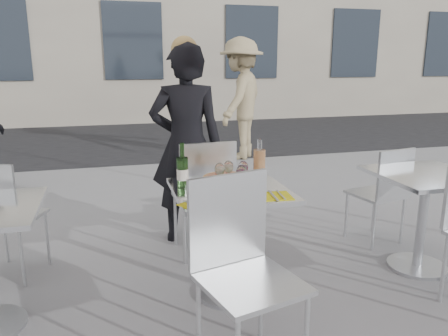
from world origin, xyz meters
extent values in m
plane|color=slate|center=(0.00, 0.00, 0.00)|extent=(80.00, 80.00, 0.00)
cube|color=black|center=(0.00, 6.50, 0.00)|extent=(24.00, 5.00, 0.00)
cylinder|color=#B7BABF|center=(0.00, 0.00, 0.01)|extent=(0.44, 0.44, 0.02)
cylinder|color=#B7BABF|center=(0.00, 0.00, 0.37)|extent=(0.07, 0.07, 0.72)
cube|color=silver|center=(0.00, 0.00, 0.73)|extent=(0.72, 0.72, 0.03)
cylinder|color=#B7BABF|center=(1.50, 0.00, 0.01)|extent=(0.44, 0.44, 0.02)
cylinder|color=#B7BABF|center=(1.50, 0.00, 0.37)|extent=(0.07, 0.07, 0.72)
cube|color=silver|center=(1.50, 0.00, 0.73)|extent=(0.72, 0.72, 0.03)
cylinder|color=silver|center=(0.15, 0.91, 0.23)|extent=(0.02, 0.02, 0.47)
cylinder|color=silver|center=(-0.23, 0.90, 0.23)|extent=(0.02, 0.02, 0.47)
cylinder|color=silver|center=(0.16, 0.54, 0.23)|extent=(0.02, 0.02, 0.47)
cylinder|color=silver|center=(-0.21, 0.53, 0.23)|extent=(0.02, 0.02, 0.47)
cube|color=silver|center=(-0.03, 0.72, 0.48)|extent=(0.45, 0.45, 0.03)
cube|color=silver|center=(-0.03, 0.50, 0.73)|extent=(0.44, 0.04, 0.47)
cylinder|color=silver|center=(-0.35, -0.63, 0.24)|extent=(0.03, 0.03, 0.48)
cylinder|color=silver|center=(0.03, -0.53, 0.24)|extent=(0.03, 0.03, 0.48)
cube|color=silver|center=(-0.11, -0.77, 0.50)|extent=(0.55, 0.55, 0.03)
cube|color=silver|center=(-0.17, -0.55, 0.75)|extent=(0.44, 0.14, 0.48)
cylinder|color=silver|center=(-1.24, 0.80, 0.22)|extent=(0.02, 0.02, 0.43)
cylinder|color=silver|center=(-1.56, 0.92, 0.22)|extent=(0.02, 0.02, 0.43)
cylinder|color=silver|center=(-1.37, 0.47, 0.22)|extent=(0.02, 0.02, 0.43)
cube|color=silver|center=(-1.46, 0.70, 0.44)|extent=(0.53, 0.53, 0.02)
cylinder|color=silver|center=(1.60, 0.75, 0.21)|extent=(0.02, 0.02, 0.41)
cylinder|color=silver|center=(1.28, 0.69, 0.21)|extent=(0.02, 0.02, 0.41)
cylinder|color=silver|center=(1.67, 0.43, 0.21)|extent=(0.02, 0.02, 0.41)
cylinder|color=silver|center=(1.34, 0.36, 0.21)|extent=(0.02, 0.02, 0.41)
cube|color=silver|center=(1.47, 0.56, 0.42)|extent=(0.46, 0.46, 0.02)
cube|color=silver|center=(1.51, 0.37, 0.64)|extent=(0.38, 0.10, 0.41)
cylinder|color=silver|center=(1.31, -0.46, 0.24)|extent=(0.03, 0.03, 0.48)
imported|color=black|center=(-0.10, 1.02, 0.85)|extent=(0.68, 0.50, 1.70)
imported|color=tan|center=(1.35, 4.10, 0.95)|extent=(1.30, 1.41, 1.91)
cylinder|color=#E3A358|center=(-0.03, -0.16, 0.76)|extent=(0.32, 0.32, 0.02)
cylinder|color=#CABA83|center=(-0.03, -0.16, 0.77)|extent=(0.28, 0.28, 0.00)
cylinder|color=white|center=(0.02, 0.18, 0.76)|extent=(0.36, 0.36, 0.01)
cylinder|color=#E3A358|center=(0.02, 0.18, 0.77)|extent=(0.32, 0.32, 0.02)
cylinder|color=#CABA83|center=(0.02, 0.18, 0.78)|extent=(0.28, 0.28, 0.00)
cylinder|color=white|center=(0.02, 0.01, 0.76)|extent=(0.22, 0.22, 0.01)
ellipsoid|color=#1C6B1A|center=(0.02, 0.01, 0.80)|extent=(0.15, 0.15, 0.08)
sphere|color=#B21914|center=(0.06, 0.03, 0.81)|extent=(0.03, 0.03, 0.03)
cylinder|color=#29541F|center=(-0.29, 0.10, 0.85)|extent=(0.07, 0.07, 0.20)
cone|color=#29541F|center=(-0.29, 0.10, 0.95)|extent=(0.07, 0.07, 0.03)
cylinder|color=#29541F|center=(-0.29, 0.10, 0.99)|extent=(0.03, 0.03, 0.10)
cylinder|color=silver|center=(-0.29, 0.10, 0.84)|extent=(0.07, 0.08, 0.07)
cylinder|color=#E5A162|center=(0.24, 0.11, 0.86)|extent=(0.08, 0.08, 0.22)
cylinder|color=white|center=(0.24, 0.11, 1.00)|extent=(0.03, 0.03, 0.08)
cylinder|color=white|center=(0.16, 0.00, 0.80)|extent=(0.06, 0.06, 0.09)
cylinder|color=silver|center=(0.16, 0.00, 0.85)|extent=(0.06, 0.06, 0.02)
cylinder|color=white|center=(-0.05, 0.07, 0.75)|extent=(0.06, 0.06, 0.00)
cylinder|color=white|center=(-0.05, 0.07, 0.80)|extent=(0.01, 0.01, 0.09)
ellipsoid|color=white|center=(-0.05, 0.07, 0.86)|extent=(0.07, 0.07, 0.08)
ellipsoid|color=beige|center=(-0.05, 0.07, 0.85)|extent=(0.05, 0.05, 0.05)
cylinder|color=white|center=(0.02, 0.11, 0.75)|extent=(0.06, 0.06, 0.00)
cylinder|color=white|center=(0.02, 0.11, 0.80)|extent=(0.01, 0.01, 0.09)
ellipsoid|color=white|center=(0.02, 0.11, 0.86)|extent=(0.07, 0.07, 0.08)
ellipsoid|color=beige|center=(0.02, 0.11, 0.85)|extent=(0.05, 0.05, 0.05)
cylinder|color=white|center=(0.07, -0.03, 0.75)|extent=(0.06, 0.06, 0.00)
cylinder|color=white|center=(0.07, -0.03, 0.80)|extent=(0.01, 0.01, 0.09)
ellipsoid|color=white|center=(0.07, -0.03, 0.86)|extent=(0.07, 0.07, 0.08)
ellipsoid|color=#42091C|center=(0.07, -0.03, 0.85)|extent=(0.05, 0.05, 0.05)
cylinder|color=white|center=(0.11, 0.08, 0.75)|extent=(0.06, 0.06, 0.00)
cylinder|color=white|center=(0.11, 0.08, 0.80)|extent=(0.01, 0.01, 0.09)
ellipsoid|color=white|center=(0.11, 0.08, 0.86)|extent=(0.07, 0.07, 0.08)
ellipsoid|color=#42091C|center=(0.11, 0.08, 0.85)|extent=(0.05, 0.05, 0.05)
cube|color=yellow|center=(-0.27, -0.27, 0.75)|extent=(0.25, 0.25, 0.00)
cube|color=#B7BABF|center=(-0.29, -0.27, 0.76)|extent=(0.12, 0.18, 0.00)
cube|color=#B7BABF|center=(-0.24, -0.27, 0.76)|extent=(0.10, 0.16, 0.00)
cube|color=yellow|center=(0.23, -0.23, 0.75)|extent=(0.20, 0.20, 0.00)
cube|color=#B7BABF|center=(0.21, -0.23, 0.76)|extent=(0.04, 0.20, 0.00)
cube|color=#B7BABF|center=(0.26, -0.23, 0.76)|extent=(0.03, 0.18, 0.00)
camera|label=1|loc=(-0.74, -2.59, 1.55)|focal=35.00mm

